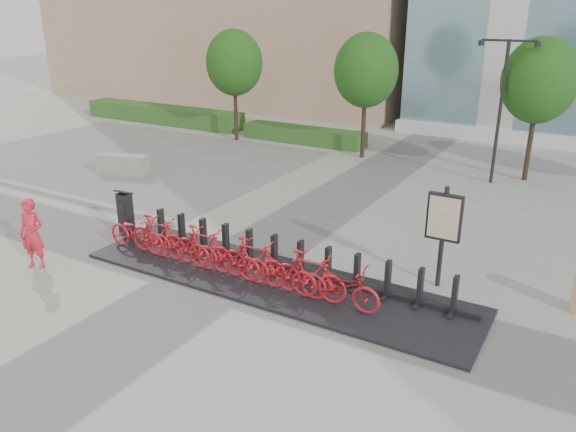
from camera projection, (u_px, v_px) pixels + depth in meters
The scene contains 24 objects.
ground at pixel (220, 274), 13.43m from camera, with size 120.00×120.00×0.00m, color #9B9B9B.
gravel_patch at pixel (130, 157), 23.82m from camera, with size 14.00×14.00×0.00m, color #5F5C56.
curb at pixel (24, 187), 19.67m from camera, with size 14.00×0.25×0.15m, color gray.
hedge_a at pixel (163, 114), 30.81m from camera, with size 10.00×1.40×0.90m, color #25571A.
hedge_b at pixel (304, 135), 26.34m from camera, with size 6.00×1.20×0.70m, color #25571A.
tree_0 at pixel (234, 63), 25.66m from camera, with size 2.60×2.60×5.10m.
tree_1 at pixel (366, 71), 22.58m from camera, with size 2.60×2.60×5.10m.
tree_2 at pixel (539, 81), 19.51m from camera, with size 2.60×2.60×5.10m.
streetlamp at pixel (502, 96), 19.33m from camera, with size 2.00×0.20×5.00m.
dock_pad at pixel (273, 281), 13.05m from camera, with size 9.60×2.40×0.08m, color black.
dock_rail_posts at pixel (286, 256), 13.24m from camera, with size 8.02×0.50×0.85m, color black, non-canonical shape.
bike_0 at pixel (137, 233), 14.43m from camera, with size 0.64×1.82×0.96m, color red.
bike_1 at pixel (158, 236), 14.07m from camera, with size 0.50×1.77×1.06m, color red.
bike_2 at pixel (180, 244), 13.75m from camera, with size 0.64×1.82×0.96m, color red.
bike_3 at pixel (203, 248), 13.39m from camera, with size 0.50×1.77×1.06m, color red.
bike_4 at pixel (228, 256), 13.07m from camera, with size 0.64×1.82×0.96m, color red.
bike_5 at pixel (253, 261), 12.71m from camera, with size 0.50×1.77×1.06m, color red.
bike_6 at pixel (281, 270), 12.38m from camera, with size 0.64×1.82×0.96m, color red.
bike_7 at pixel (309, 275), 12.03m from camera, with size 0.50×1.77×1.06m, color red.
bike_8 at pixel (340, 286), 11.70m from camera, with size 0.64×1.82×0.96m, color red.
kiosk at pixel (126, 213), 15.32m from camera, with size 0.41×0.34×1.33m.
worker_red at pixel (32, 234), 13.51m from camera, with size 0.64×0.42×1.76m, color red.
jersey_barrier at pixel (122, 165), 21.31m from camera, with size 1.95×0.53×0.75m, color #B0AD9E.
map_sign at pixel (444, 222), 12.35m from camera, with size 0.78×0.13×2.38m.
Camera 1 is at (7.50, -9.61, 6.03)m, focal length 35.00 mm.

